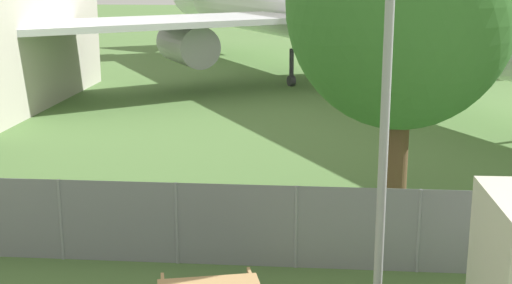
# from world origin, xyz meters

# --- Properties ---
(perimeter_fence) EXTENTS (56.07, 0.07, 1.82)m
(perimeter_fence) POSITION_xyz_m (0.00, 11.06, 0.91)
(perimeter_fence) COLOR gray
(perimeter_fence) RESTS_ON ground
(airplane) EXTENTS (37.34, 45.40, 13.47)m
(airplane) POSITION_xyz_m (4.59, 35.11, 4.25)
(airplane) COLOR silver
(airplane) RESTS_ON ground
(tree_near_hangar) EXTENTS (5.40, 5.40, 8.41)m
(tree_near_hangar) POSITION_xyz_m (4.84, 13.93, 5.41)
(tree_near_hangar) COLOR brown
(tree_near_hangar) RESTS_ON ground
(light_mast) EXTENTS (0.44, 0.44, 8.40)m
(light_mast) POSITION_xyz_m (4.09, 8.83, 5.08)
(light_mast) COLOR #99999E
(light_mast) RESTS_ON ground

